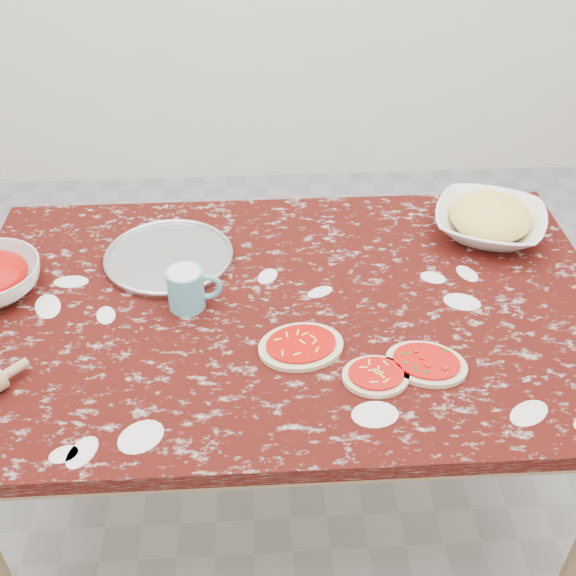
{
  "coord_description": "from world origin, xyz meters",
  "views": [
    {
      "loc": [
        -0.08,
        -1.31,
        1.84
      ],
      "look_at": [
        0.0,
        0.0,
        0.8
      ],
      "focal_mm": 43.04,
      "sensor_mm": 36.0,
      "label": 1
    }
  ],
  "objects_px": {
    "worktable": "(288,329)",
    "cheese_bowl": "(489,223)",
    "pizza_tray": "(169,258)",
    "flour_mug": "(187,288)"
  },
  "relations": [
    {
      "from": "worktable",
      "to": "cheese_bowl",
      "type": "distance_m",
      "value": 0.65
    },
    {
      "from": "pizza_tray",
      "to": "flour_mug",
      "type": "relative_size",
      "value": 2.51
    },
    {
      "from": "flour_mug",
      "to": "worktable",
      "type": "bearing_deg",
      "value": -1.86
    },
    {
      "from": "worktable",
      "to": "pizza_tray",
      "type": "distance_m",
      "value": 0.38
    },
    {
      "from": "pizza_tray",
      "to": "cheese_bowl",
      "type": "bearing_deg",
      "value": 4.68
    },
    {
      "from": "worktable",
      "to": "flour_mug",
      "type": "relative_size",
      "value": 11.93
    },
    {
      "from": "flour_mug",
      "to": "cheese_bowl",
      "type": "bearing_deg",
      "value": 18.12
    },
    {
      "from": "cheese_bowl",
      "to": "flour_mug",
      "type": "distance_m",
      "value": 0.87
    },
    {
      "from": "pizza_tray",
      "to": "worktable",
      "type": "bearing_deg",
      "value": -33.58
    },
    {
      "from": "worktable",
      "to": "flour_mug",
      "type": "xyz_separation_m",
      "value": [
        -0.24,
        0.01,
        0.14
      ]
    }
  ]
}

